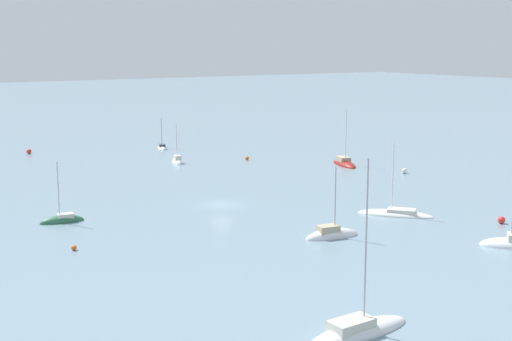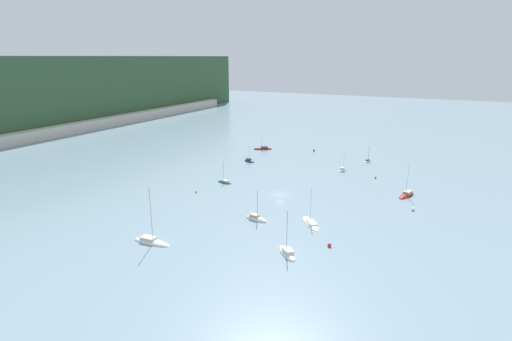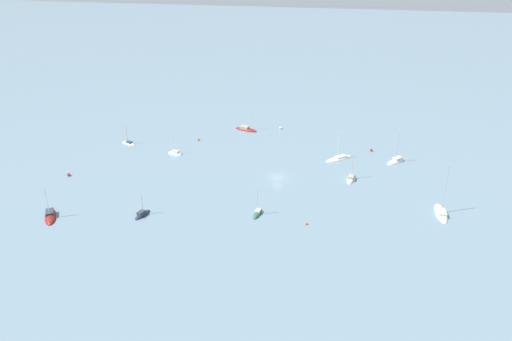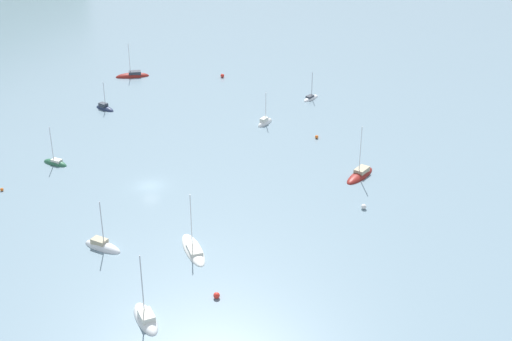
# 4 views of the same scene
# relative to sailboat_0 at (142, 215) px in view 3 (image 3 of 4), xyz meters

# --- Properties ---
(ground_plane) EXTENTS (600.00, 600.00, 0.00)m
(ground_plane) POSITION_rel_sailboat_0_xyz_m (-27.86, -24.20, -0.13)
(ground_plane) COLOR slate
(sailboat_0) EXTENTS (3.17, 5.18, 6.58)m
(sailboat_0) POSITION_rel_sailboat_0_xyz_m (0.00, 0.00, 0.00)
(sailboat_0) COLOR #232D4C
(sailboat_0) RESTS_ON ground_plane
(sailboat_1) EXTENTS (6.38, 6.20, 9.74)m
(sailboat_1) POSITION_rel_sailboat_0_xyz_m (-59.31, -39.27, -0.01)
(sailboat_1) COLOR white
(sailboat_1) RESTS_ON ground_plane
(sailboat_2) EXTENTS (4.75, 2.54, 7.28)m
(sailboat_2) POSITION_rel_sailboat_0_xyz_m (3.23, -33.66, -0.01)
(sailboat_2) COLOR white
(sailboat_2) RESTS_ON ground_plane
(sailboat_3) EXTENTS (8.37, 7.31, 9.12)m
(sailboat_3) POSITION_rel_sailboat_0_xyz_m (-43.46, -38.57, -0.06)
(sailboat_3) COLOR white
(sailboat_3) RESTS_ON ground_plane
(sailboat_4) EXTENTS (2.91, 6.23, 8.29)m
(sailboat_4) POSITION_rel_sailboat_0_xyz_m (-46.90, -26.32, -0.02)
(sailboat_4) COLOR silver
(sailboat_4) RESTS_ON ground_plane
(sailboat_5) EXTENTS (2.83, 8.90, 12.98)m
(sailboat_5) POSITION_rel_sailboat_0_xyz_m (-67.26, -12.34, -0.01)
(sailboat_5) COLOR silver
(sailboat_5) RESTS_ON ground_plane
(sailboat_6) EXTENTS (2.28, 5.06, 7.66)m
(sailboat_6) POSITION_rel_sailboat_0_xyz_m (-25.78, -5.00, -0.05)
(sailboat_6) COLOR #2D6647
(sailboat_6) RESTS_ON ground_plane
(sailboat_7) EXTENTS (5.07, 3.07, 6.51)m
(sailboat_7) POSITION_rel_sailboat_0_xyz_m (19.53, -38.60, -0.05)
(sailboat_7) COLOR silver
(sailboat_7) RESTS_ON ground_plane
(sailboat_8) EXTENTS (5.88, 7.91, 8.79)m
(sailboat_8) POSITION_rel_sailboat_0_xyz_m (20.33, 4.26, -0.03)
(sailboat_8) COLOR maroon
(sailboat_8) RESTS_ON ground_plane
(sailboat_9) EXTENTS (7.98, 4.53, 9.88)m
(sailboat_9) POSITION_rel_sailboat_0_xyz_m (-13.37, -55.82, -0.01)
(sailboat_9) COLOR maroon
(sailboat_9) RESTS_ON ground_plane
(mooring_buoy_0) EXTENTS (0.88, 0.88, 0.88)m
(mooring_buoy_0) POSITION_rel_sailboat_0_xyz_m (26.58, -15.62, 0.31)
(mooring_buoy_0) COLOR red
(mooring_buoy_0) RESTS_ON ground_plane
(mooring_buoy_1) EXTENTS (0.65, 0.65, 0.65)m
(mooring_buoy_1) POSITION_rel_sailboat_0_xyz_m (-0.50, -45.05, 0.19)
(mooring_buoy_1) COLOR orange
(mooring_buoy_1) RESTS_ON ground_plane
(mooring_buoy_2) EXTENTS (0.82, 0.82, 0.82)m
(mooring_buoy_2) POSITION_rel_sailboat_0_xyz_m (-52.61, -45.67, 0.28)
(mooring_buoy_2) COLOR red
(mooring_buoy_2) RESTS_ON ground_plane
(mooring_buoy_3) EXTENTS (0.81, 0.81, 0.81)m
(mooring_buoy_3) POSITION_rel_sailboat_0_xyz_m (-24.31, -58.60, 0.27)
(mooring_buoy_3) COLOR white
(mooring_buoy_3) RESTS_ON ground_plane
(mooring_buoy_4) EXTENTS (0.53, 0.53, 0.53)m
(mooring_buoy_4) POSITION_rel_sailboat_0_xyz_m (-37.17, -2.50, 0.13)
(mooring_buoy_4) COLOR orange
(mooring_buoy_4) RESTS_ON ground_plane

